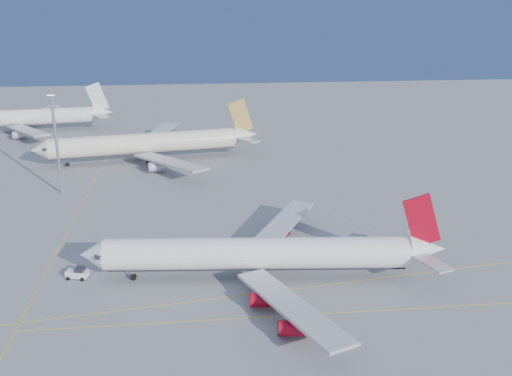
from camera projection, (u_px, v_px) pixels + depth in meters
name	position (u px, v px, depth m)	size (l,w,h in m)	color
ground	(261.00, 277.00, 105.30)	(500.00, 500.00, 0.00)	slate
taxiway_lines	(182.00, 265.00, 109.79)	(118.86, 140.00, 0.02)	gold
airliner_virgin	(265.00, 254.00, 103.05)	(66.42, 59.45, 16.38)	white
airliner_etihad	(150.00, 143.00, 178.79)	(70.27, 64.22, 18.39)	beige
airliner_third	(23.00, 118.00, 217.22)	(67.20, 61.47, 18.03)	white
pushback_tug	(78.00, 273.00, 104.45)	(4.25, 3.13, 2.19)	white
light_mast	(56.00, 135.00, 145.04)	(2.31, 2.31, 26.71)	gray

